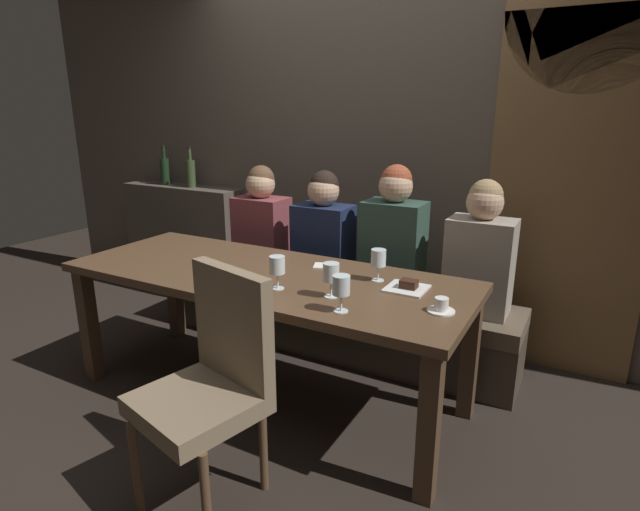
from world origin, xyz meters
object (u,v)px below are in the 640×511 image
(wine_glass_center_front, at_px, (341,286))
(wine_glass_center_back, at_px, (277,267))
(wine_bottle_dark_red, at_px, (165,170))
(espresso_cup, at_px, (441,306))
(banquette_bench, at_px, (326,316))
(diner_redhead, at_px, (262,223))
(diner_near_end, at_px, (480,251))
(diner_bearded, at_px, (323,233))
(dining_table, at_px, (265,288))
(wine_glass_far_right, at_px, (331,273))
(wine_bottle_pale_label, at_px, (191,172))
(dessert_plate, at_px, (407,287))
(wine_glass_near_right, at_px, (378,259))
(diner_far_end, at_px, (394,236))
(chair_near_side, at_px, (213,374))

(wine_glass_center_front, bearing_deg, wine_glass_center_back, 164.99)
(wine_bottle_dark_red, bearing_deg, espresso_cup, -22.24)
(wine_bottle_dark_red, bearing_deg, banquette_bench, -10.65)
(diner_redhead, xyz_separation_m, diner_near_end, (1.49, -0.01, 0.00))
(diner_bearded, bearing_deg, wine_glass_center_back, -76.12)
(dining_table, distance_m, wine_glass_far_right, 0.54)
(dining_table, height_order, wine_bottle_pale_label, wine_bottle_pale_label)
(diner_redhead, bearing_deg, dining_table, -53.95)
(diner_bearded, distance_m, wine_glass_center_back, 0.88)
(diner_bearded, bearing_deg, dessert_plate, -36.21)
(banquette_bench, bearing_deg, dessert_plate, -37.77)
(wine_glass_near_right, bearing_deg, diner_near_end, 54.79)
(diner_near_end, distance_m, dessert_plate, 0.64)
(wine_glass_center_back, height_order, dessert_plate, wine_glass_center_back)
(diner_bearded, bearing_deg, diner_far_end, 3.82)
(diner_redhead, distance_m, diner_near_end, 1.49)
(wine_glass_center_front, height_order, espresso_cup, wine_glass_center_front)
(dining_table, distance_m, diner_near_end, 1.21)
(wine_bottle_dark_red, bearing_deg, wine_glass_center_back, -32.07)
(dining_table, bearing_deg, wine_glass_center_back, -41.52)
(diner_redhead, height_order, dessert_plate, diner_redhead)
(wine_bottle_pale_label, relative_size, wine_glass_center_front, 1.99)
(diner_bearded, height_order, diner_far_end, diner_far_end)
(espresso_cup, bearing_deg, diner_bearded, 142.63)
(wine_glass_near_right, bearing_deg, wine_glass_far_right, -107.81)
(dining_table, xyz_separation_m, wine_glass_center_back, (0.20, -0.18, 0.20))
(dining_table, bearing_deg, dessert_plate, 8.75)
(wine_glass_far_right, distance_m, wine_glass_center_front, 0.18)
(diner_redhead, bearing_deg, wine_glass_far_right, -41.00)
(diner_redhead, height_order, diner_bearded, diner_bearded)
(diner_near_end, bearing_deg, wine_bottle_pale_label, 172.83)
(diner_redhead, distance_m, wine_glass_center_front, 1.51)
(dining_table, bearing_deg, wine_glass_near_right, 16.29)
(diner_bearded, height_order, wine_glass_far_right, diner_bearded)
(chair_near_side, bearing_deg, wine_glass_center_back, 94.73)
(diner_near_end, relative_size, wine_bottle_dark_red, 2.34)
(dining_table, bearing_deg, espresso_cup, -4.49)
(wine_glass_center_front, bearing_deg, wine_glass_far_right, 131.54)
(wine_bottle_dark_red, distance_m, dessert_plate, 2.65)
(diner_redhead, height_order, wine_glass_far_right, diner_redhead)
(espresso_cup, distance_m, dessert_plate, 0.29)
(wine_glass_center_front, relative_size, wine_glass_center_back, 1.00)
(wine_glass_center_back, relative_size, espresso_cup, 1.37)
(wine_glass_far_right, bearing_deg, wine_glass_center_back, -174.27)
(diner_near_end, bearing_deg, wine_glass_far_right, -119.47)
(wine_glass_far_right, distance_m, wine_glass_near_right, 0.33)
(dining_table, height_order, wine_glass_near_right, wine_glass_near_right)
(diner_near_end, distance_m, espresso_cup, 0.80)
(wine_bottle_pale_label, height_order, dessert_plate, wine_bottle_pale_label)
(banquette_bench, bearing_deg, wine_glass_center_front, -58.80)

